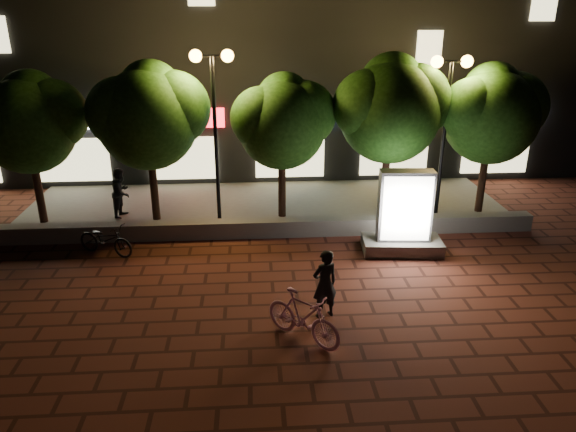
{
  "coord_description": "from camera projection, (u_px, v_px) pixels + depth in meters",
  "views": [
    {
      "loc": [
        -0.42,
        -10.73,
        6.39
      ],
      "look_at": [
        0.42,
        1.5,
        1.59
      ],
      "focal_mm": 33.49,
      "sensor_mm": 36.0,
      "label": 1
    }
  ],
  "objects": [
    {
      "name": "tree_far_left",
      "position": [
        29.0,
        119.0,
        15.76
      ],
      "size": [
        3.36,
        2.8,
        4.63
      ],
      "color": "black",
      "rests_on": "sidewalk"
    },
    {
      "name": "pedestrian",
      "position": [
        121.0,
        192.0,
        17.06
      ],
      "size": [
        0.76,
        0.88,
        1.59
      ],
      "primitive_type": "imported",
      "rotation": [
        0.0,
        0.0,
        1.35
      ],
      "color": "black",
      "rests_on": "sidewalk"
    },
    {
      "name": "ground",
      "position": [
        274.0,
        305.0,
        12.32
      ],
      "size": [
        80.0,
        80.0,
        0.0
      ],
      "primitive_type": "plane",
      "color": "#502119",
      "rests_on": "ground"
    },
    {
      "name": "rider",
      "position": [
        325.0,
        284.0,
        11.59
      ],
      "size": [
        0.68,
        0.56,
        1.59
      ],
      "primitive_type": "imported",
      "rotation": [
        0.0,
        0.0,
        3.5
      ],
      "color": "black",
      "rests_on": "ground"
    },
    {
      "name": "tree_mid",
      "position": [
        283.0,
        119.0,
        16.26
      ],
      "size": [
        3.24,
        2.7,
        4.5
      ],
      "color": "black",
      "rests_on": "sidewalk"
    },
    {
      "name": "street_lamp_right",
      "position": [
        448.0,
        96.0,
        16.09
      ],
      "size": [
        1.26,
        0.36,
        4.98
      ],
      "color": "black",
      "rests_on": "sidewalk"
    },
    {
      "name": "scooter_pink",
      "position": [
        303.0,
        317.0,
        10.82
      ],
      "size": [
        1.67,
        1.62,
        1.09
      ],
      "primitive_type": "imported",
      "rotation": [
        0.0,
        0.0,
        0.81
      ],
      "color": "#C97FAB",
      "rests_on": "ground"
    },
    {
      "name": "street_lamp_left",
      "position": [
        213.0,
        93.0,
        15.59
      ],
      "size": [
        1.26,
        0.36,
        5.18
      ],
      "color": "black",
      "rests_on": "sidewalk"
    },
    {
      "name": "scooter_parked",
      "position": [
        106.0,
        239.0,
        14.66
      ],
      "size": [
        1.8,
        1.26,
        0.9
      ],
      "primitive_type": "imported",
      "rotation": [
        0.0,
        0.0,
        1.14
      ],
      "color": "black",
      "rests_on": "ground"
    },
    {
      "name": "tree_left",
      "position": [
        149.0,
        113.0,
        15.93
      ],
      "size": [
        3.6,
        3.0,
        4.89
      ],
      "color": "black",
      "rests_on": "sidewalk"
    },
    {
      "name": "building_block",
      "position": [
        259.0,
        42.0,
        22.57
      ],
      "size": [
        28.0,
        8.12,
        11.3
      ],
      "color": "black",
      "rests_on": "ground"
    },
    {
      "name": "retaining_wall",
      "position": [
        268.0,
        228.0,
        15.95
      ],
      "size": [
        16.0,
        0.45,
        0.5
      ],
      "primitive_type": "cube",
      "color": "#64615C",
      "rests_on": "ground"
    },
    {
      "name": "tree_right",
      "position": [
        391.0,
        106.0,
        16.35
      ],
      "size": [
        3.72,
        3.1,
        5.07
      ],
      "color": "black",
      "rests_on": "sidewalk"
    },
    {
      "name": "tree_far_right",
      "position": [
        493.0,
        111.0,
        16.62
      ],
      "size": [
        3.48,
        2.9,
        4.76
      ],
      "color": "black",
      "rests_on": "sidewalk"
    },
    {
      "name": "ad_kiosk",
      "position": [
        404.0,
        220.0,
        14.69
      ],
      "size": [
        2.24,
        1.25,
        2.34
      ],
      "color": "#64615C",
      "rests_on": "ground"
    },
    {
      "name": "sidewalk",
      "position": [
        266.0,
        205.0,
        18.35
      ],
      "size": [
        16.0,
        5.0,
        0.08
      ],
      "primitive_type": "cube",
      "color": "#64615C",
      "rests_on": "ground"
    }
  ]
}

